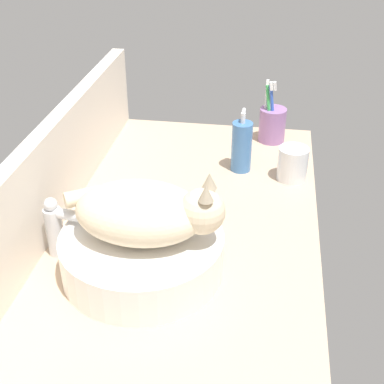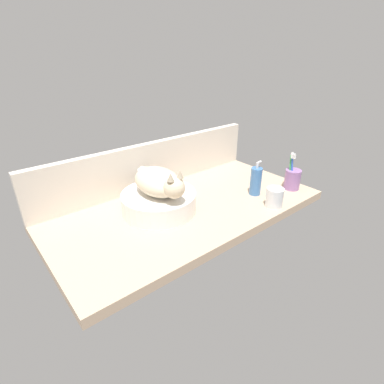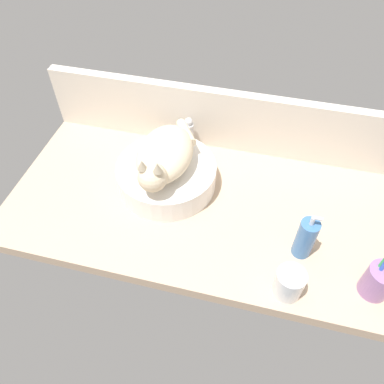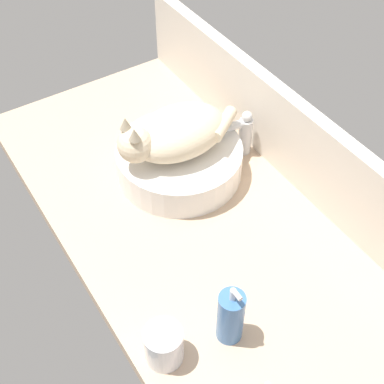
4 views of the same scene
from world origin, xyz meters
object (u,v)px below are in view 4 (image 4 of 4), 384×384
object	(u,v)px
sink_basin	(180,161)
soap_dispenser	(231,316)
faucet	(242,132)
cat	(174,133)
water_glass	(164,346)

from	to	relation	value
sink_basin	soap_dispenser	bearing A→B (deg)	-19.80
faucet	cat	bearing A→B (deg)	-97.06
soap_dispenser	water_glass	distance (cm)	14.20
cat	faucet	world-z (taller)	cat
sink_basin	water_glass	world-z (taller)	water_glass
sink_basin	soap_dispenser	xyz separation A→B (cm)	(45.06, -16.23, 2.68)
faucet	water_glass	xyz separation A→B (cm)	(39.56, -47.68, -3.48)
soap_dispenser	faucet	bearing A→B (deg)	141.28
sink_basin	faucet	xyz separation A→B (cm)	(2.45, 17.93, 3.07)
cat	water_glass	size ratio (longest dim) A/B	3.65
cat	water_glass	distance (cm)	51.71
faucet	water_glass	distance (cm)	62.05
cat	soap_dispenser	world-z (taller)	cat
sink_basin	faucet	world-z (taller)	faucet
sink_basin	water_glass	size ratio (longest dim) A/B	3.66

